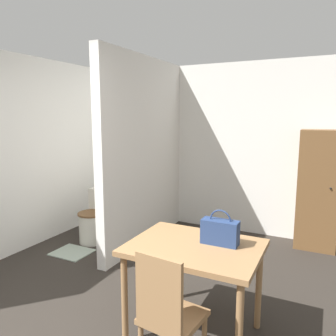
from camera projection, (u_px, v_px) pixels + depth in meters
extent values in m
cube|color=white|center=(217.00, 148.00, 5.04)|extent=(4.89, 0.12, 2.50)
cube|color=white|center=(27.00, 153.00, 4.31)|extent=(0.12, 4.51, 2.50)
cube|color=white|center=(144.00, 152.00, 4.40)|extent=(0.12, 1.98, 2.50)
cube|color=#997047|center=(195.00, 247.00, 2.52)|extent=(1.00, 0.76, 0.04)
cylinder|color=#997047|center=(125.00, 299.00, 2.49)|extent=(0.05, 0.05, 0.72)
cylinder|color=#997047|center=(239.00, 333.00, 2.10)|extent=(0.05, 0.05, 0.72)
cylinder|color=#997047|center=(163.00, 265.00, 3.05)|extent=(0.05, 0.05, 0.72)
cylinder|color=#997047|center=(259.00, 287.00, 2.67)|extent=(0.05, 0.05, 0.72)
cube|color=#997047|center=(173.00, 317.00, 2.17)|extent=(0.41, 0.41, 0.04)
cube|color=#997047|center=(159.00, 293.00, 1.99)|extent=(0.33, 0.07, 0.47)
cylinder|color=#997047|center=(167.00, 326.00, 2.42)|extent=(0.04, 0.04, 0.40)
cylinder|color=silver|center=(92.00, 228.00, 4.52)|extent=(0.35, 0.35, 0.40)
cylinder|color=brown|center=(91.00, 213.00, 4.49)|extent=(0.37, 0.37, 0.02)
cube|color=silver|center=(102.00, 199.00, 4.68)|extent=(0.36, 0.18, 0.32)
cube|color=navy|center=(220.00, 232.00, 2.52)|extent=(0.28, 0.12, 0.19)
torus|color=navy|center=(220.00, 220.00, 2.51)|extent=(0.17, 0.01, 0.17)
cube|color=brown|center=(318.00, 190.00, 4.24)|extent=(0.50, 0.34, 1.56)
sphere|color=black|center=(331.00, 188.00, 4.01)|extent=(0.02, 0.02, 0.02)
cube|color=#99A899|center=(72.00, 252.00, 4.20)|extent=(0.47, 0.40, 0.01)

